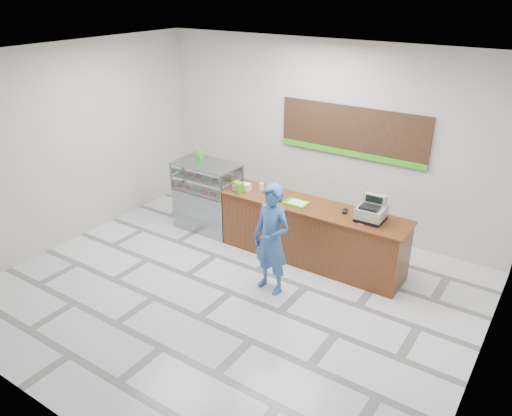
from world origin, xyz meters
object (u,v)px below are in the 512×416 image
Objects in this scene: customer at (272,239)px; cash_register at (372,211)px; sales_counter at (311,233)px; display_case at (208,196)px; serving_tray at (296,203)px.

cash_register is at bearing 54.52° from customer.
display_case is at bearing -179.99° from sales_counter.
sales_counter is at bearing 179.66° from cash_register.
cash_register is 1.27m from serving_tray.
display_case reaches higher than sales_counter.
customer reaches higher than cash_register.
sales_counter is 8.18× the size of serving_tray.
cash_register is (1.00, 0.03, 0.66)m from sales_counter.
cash_register is at bearing 4.58° from serving_tray.
serving_tray is at bearing 107.55° from customer.
sales_counter is at bearing 14.14° from serving_tray.
serving_tray is at bearing -166.17° from sales_counter.
display_case is at bearing 178.51° from cash_register.
display_case is 3.26m from cash_register.
customer reaches higher than serving_tray.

